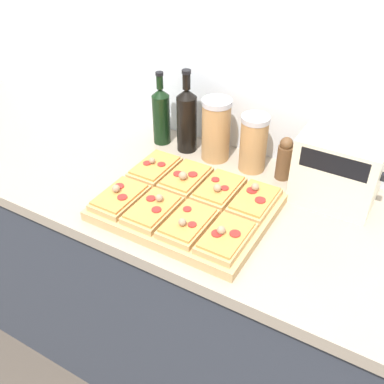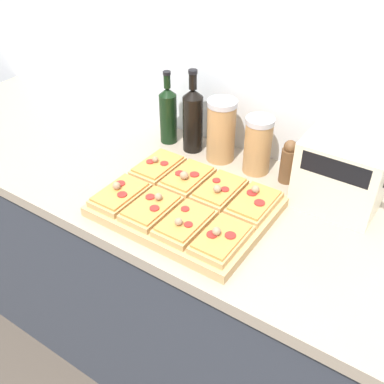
{
  "view_description": "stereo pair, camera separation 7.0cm",
  "coord_description": "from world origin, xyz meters",
  "px_view_note": "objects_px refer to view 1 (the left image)",
  "views": [
    {
      "loc": [
        0.55,
        -0.69,
        1.79
      ],
      "look_at": [
        -0.0,
        0.26,
        0.98
      ],
      "focal_mm": 42.0,
      "sensor_mm": 36.0,
      "label": 1
    },
    {
      "loc": [
        0.61,
        -0.66,
        1.79
      ],
      "look_at": [
        -0.0,
        0.26,
        0.98
      ],
      "focal_mm": 42.0,
      "sensor_mm": 36.0,
      "label": 2
    }
  ],
  "objects_px": {
    "olive_oil_bottle": "(161,115)",
    "wine_bottle": "(187,119)",
    "grain_jar_tall": "(216,130)",
    "toaster_oven": "(339,168)",
    "cutting_board": "(187,206)",
    "grain_jar_short": "(253,143)",
    "pepper_mill": "(284,159)"
  },
  "relations": [
    {
      "from": "olive_oil_bottle",
      "to": "grain_jar_short",
      "type": "distance_m",
      "value": 0.37
    },
    {
      "from": "grain_jar_short",
      "to": "toaster_oven",
      "type": "height_order",
      "value": "toaster_oven"
    },
    {
      "from": "olive_oil_bottle",
      "to": "toaster_oven",
      "type": "bearing_deg",
      "value": -2.1
    },
    {
      "from": "grain_jar_tall",
      "to": "olive_oil_bottle",
      "type": "bearing_deg",
      "value": 180.0
    },
    {
      "from": "wine_bottle",
      "to": "grain_jar_tall",
      "type": "relative_size",
      "value": 1.36
    },
    {
      "from": "cutting_board",
      "to": "grain_jar_short",
      "type": "distance_m",
      "value": 0.33
    },
    {
      "from": "grain_jar_tall",
      "to": "grain_jar_short",
      "type": "relative_size",
      "value": 1.12
    },
    {
      "from": "cutting_board",
      "to": "toaster_oven",
      "type": "height_order",
      "value": "toaster_oven"
    },
    {
      "from": "cutting_board",
      "to": "grain_jar_short",
      "type": "bearing_deg",
      "value": 77.03
    },
    {
      "from": "cutting_board",
      "to": "grain_jar_tall",
      "type": "relative_size",
      "value": 2.22
    },
    {
      "from": "grain_jar_tall",
      "to": "grain_jar_short",
      "type": "distance_m",
      "value": 0.14
    },
    {
      "from": "pepper_mill",
      "to": "grain_jar_tall",
      "type": "bearing_deg",
      "value": -180.0
    },
    {
      "from": "wine_bottle",
      "to": "toaster_oven",
      "type": "xyz_separation_m",
      "value": [
        0.55,
        -0.02,
        -0.01
      ]
    },
    {
      "from": "wine_bottle",
      "to": "grain_jar_short",
      "type": "relative_size",
      "value": 1.52
    },
    {
      "from": "grain_jar_tall",
      "to": "toaster_oven",
      "type": "relative_size",
      "value": 0.84
    },
    {
      "from": "cutting_board",
      "to": "grain_jar_tall",
      "type": "bearing_deg",
      "value": 102.49
    },
    {
      "from": "grain_jar_short",
      "to": "toaster_oven",
      "type": "bearing_deg",
      "value": -4.74
    },
    {
      "from": "grain_jar_tall",
      "to": "wine_bottle",
      "type": "bearing_deg",
      "value": 180.0
    },
    {
      "from": "toaster_oven",
      "to": "cutting_board",
      "type": "bearing_deg",
      "value": -141.38
    },
    {
      "from": "wine_bottle",
      "to": "cutting_board",
      "type": "bearing_deg",
      "value": -59.23
    },
    {
      "from": "grain_jar_tall",
      "to": "pepper_mill",
      "type": "bearing_deg",
      "value": 0.0
    },
    {
      "from": "wine_bottle",
      "to": "toaster_oven",
      "type": "bearing_deg",
      "value": -2.51
    },
    {
      "from": "cutting_board",
      "to": "toaster_oven",
      "type": "distance_m",
      "value": 0.48
    },
    {
      "from": "cutting_board",
      "to": "wine_bottle",
      "type": "relative_size",
      "value": 1.63
    },
    {
      "from": "cutting_board",
      "to": "grain_jar_short",
      "type": "xyz_separation_m",
      "value": [
        0.07,
        0.32,
        0.08
      ]
    },
    {
      "from": "olive_oil_bottle",
      "to": "toaster_oven",
      "type": "distance_m",
      "value": 0.66
    },
    {
      "from": "grain_jar_tall",
      "to": "pepper_mill",
      "type": "xyz_separation_m",
      "value": [
        0.26,
        0.0,
        -0.04
      ]
    },
    {
      "from": "cutting_board",
      "to": "olive_oil_bottle",
      "type": "height_order",
      "value": "olive_oil_bottle"
    },
    {
      "from": "olive_oil_bottle",
      "to": "wine_bottle",
      "type": "bearing_deg",
      "value": -0.0
    },
    {
      "from": "olive_oil_bottle",
      "to": "toaster_oven",
      "type": "height_order",
      "value": "olive_oil_bottle"
    },
    {
      "from": "wine_bottle",
      "to": "grain_jar_short",
      "type": "bearing_deg",
      "value": 0.0
    },
    {
      "from": "grain_jar_tall",
      "to": "cutting_board",
      "type": "bearing_deg",
      "value": -77.51
    }
  ]
}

